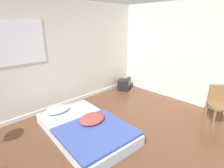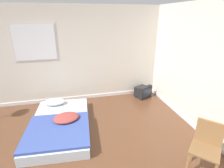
# 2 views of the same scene
# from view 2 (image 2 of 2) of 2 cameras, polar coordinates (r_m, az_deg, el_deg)

# --- Properties ---
(ground_plane) EXTENTS (20.00, 20.00, 0.00)m
(ground_plane) POSITION_cam_2_polar(r_m,az_deg,el_deg) (3.23, -14.23, -25.04)
(ground_plane) COLOR brown
(wall_back) EXTENTS (7.85, 0.08, 2.60)m
(wall_back) POSITION_cam_2_polar(r_m,az_deg,el_deg) (4.95, -15.88, 8.66)
(wall_back) COLOR silver
(wall_back) RESTS_ON ground_plane
(mattress_bed) EXTENTS (1.35, 2.10, 0.34)m
(mattress_bed) POSITION_cam_2_polar(r_m,az_deg,el_deg) (4.05, -16.58, -12.27)
(mattress_bed) COLOR silver
(mattress_bed) RESTS_ON ground_plane
(crt_tv) EXTENTS (0.55, 0.52, 0.36)m
(crt_tv) POSITION_cam_2_polar(r_m,az_deg,el_deg) (5.37, 10.04, -2.44)
(crt_tv) COLOR black
(crt_tv) RESTS_ON ground_plane
(wooden_chair) EXTENTS (0.57, 0.57, 0.85)m
(wooden_chair) POSITION_cam_2_polar(r_m,az_deg,el_deg) (3.14, 28.51, -16.81)
(wooden_chair) COLOR olive
(wooden_chair) RESTS_ON ground_plane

